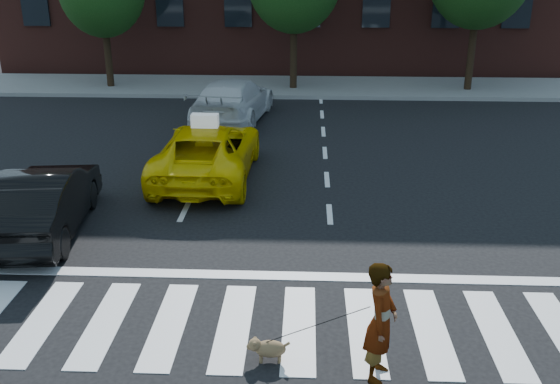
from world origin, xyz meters
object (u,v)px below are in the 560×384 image
black_sedan (43,201)px  white_suv (233,100)px  woman (381,322)px  taxi (208,151)px  dog (267,348)px

black_sedan → white_suv: white_suv is taller
white_suv → woman: woman is taller
taxi → white_suv: size_ratio=0.98×
black_sedan → woman: bearing=139.0°
woman → black_sedan: bearing=73.4°
taxi → black_sedan: black_sedan is taller
white_suv → taxi: bearing=97.2°
black_sedan → white_suv: 9.30m
taxi → black_sedan: (-2.81, -3.42, 0.00)m
taxi → woman: 8.52m
black_sedan → dog: size_ratio=6.75×
taxi → white_suv: 5.45m
white_suv → dog: 13.11m
white_suv → woman: size_ratio=2.93×
taxi → dog: (1.96, -7.50, -0.48)m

